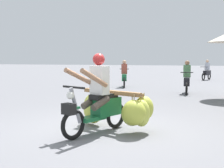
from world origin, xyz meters
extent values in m
plane|color=slate|center=(0.00, 0.00, 0.00)|extent=(120.00, 120.00, 0.00)
torus|color=black|center=(-0.24, -0.90, 0.28)|extent=(0.29, 0.55, 0.56)
torus|color=black|center=(0.22, 0.21, 0.28)|extent=(0.29, 0.55, 0.56)
cube|color=#196638|center=(-0.05, -0.44, 0.32)|extent=(0.44, 0.61, 0.08)
cube|color=#196638|center=(0.11, -0.07, 0.50)|extent=(0.51, 0.70, 0.36)
cube|color=black|center=(0.08, -0.14, 0.72)|extent=(0.47, 0.65, 0.10)
cylinder|color=gray|center=(-0.22, -0.84, 0.62)|extent=(0.17, 0.29, 0.69)
cylinder|color=black|center=(-0.23, -0.88, 0.96)|extent=(0.53, 0.25, 0.04)
sphere|color=silver|center=(-0.26, -0.95, 0.82)|extent=(0.14, 0.14, 0.14)
cube|color=black|center=(-0.28, -0.99, 0.58)|extent=(0.28, 0.24, 0.20)
cube|color=#196638|center=(-0.24, -0.90, 0.58)|extent=(0.20, 0.30, 0.04)
cube|color=olive|center=(0.16, 0.07, 0.78)|extent=(1.42, 0.67, 0.08)
cube|color=olive|center=(0.23, 0.24, 0.75)|extent=(1.28, 0.60, 0.06)
ellipsoid|color=#B6C045|center=(-0.44, 0.43, 0.37)|extent=(0.48, 0.47, 0.61)
cylinder|color=#998459|center=(-0.44, 0.43, 0.72)|extent=(0.02, 0.02, 0.15)
ellipsoid|color=#B3BE43|center=(-0.32, 0.30, 0.36)|extent=(0.55, 0.52, 0.62)
cylinder|color=#998459|center=(-0.32, 0.30, 0.71)|extent=(0.02, 0.02, 0.15)
ellipsoid|color=#BEC84E|center=(0.66, -0.11, 0.39)|extent=(0.50, 0.47, 0.48)
cylinder|color=#998459|center=(0.66, -0.11, 0.70)|extent=(0.02, 0.02, 0.19)
ellipsoid|color=#B1BC41|center=(0.73, -0.25, 0.44)|extent=(0.51, 0.47, 0.49)
cylinder|color=#998459|center=(0.73, -0.25, 0.72)|extent=(0.02, 0.02, 0.13)
ellipsoid|color=#BFC94E|center=(0.85, -0.11, 0.41)|extent=(0.42, 0.40, 0.53)
cylinder|color=#998459|center=(0.85, -0.11, 0.72)|extent=(0.02, 0.02, 0.14)
ellipsoid|color=#B0BB40|center=(0.85, 0.09, 0.48)|extent=(0.50, 0.48, 0.49)
cylinder|color=#998459|center=(0.85, 0.09, 0.74)|extent=(0.02, 0.02, 0.09)
cube|color=silver|center=(0.03, -0.25, 1.05)|extent=(0.40, 0.33, 0.56)
sphere|color=#B22626|center=(0.02, -0.27, 1.46)|extent=(0.24, 0.24, 0.24)
cylinder|color=#9E7051|center=(0.08, -0.64, 1.11)|extent=(0.31, 0.71, 0.39)
cylinder|color=#9E7051|center=(-0.28, -0.49, 1.11)|extent=(0.41, 0.68, 0.39)
cylinder|color=#4C4238|center=(0.11, -0.42, 0.62)|extent=(0.29, 0.46, 0.27)
cylinder|color=#4C4238|center=(-0.15, -0.31, 0.62)|extent=(0.29, 0.46, 0.27)
torus|color=black|center=(1.73, 15.19, 0.26)|extent=(0.25, 0.52, 0.52)
torus|color=black|center=(2.10, 16.22, 0.26)|extent=(0.25, 0.52, 0.52)
cube|color=black|center=(1.94, 15.80, 0.50)|extent=(0.53, 0.93, 0.32)
cylinder|color=black|center=(1.74, 15.24, 0.92)|extent=(0.48, 0.20, 0.04)
cube|color=#B2B7C6|center=(1.95, 15.82, 0.95)|extent=(0.35, 0.29, 0.52)
sphere|color=tan|center=(1.94, 15.80, 1.30)|extent=(0.20, 0.20, 0.20)
torus|color=black|center=(1.23, 6.53, 0.26)|extent=(0.11, 0.52, 0.52)
torus|color=black|center=(1.16, 7.63, 0.26)|extent=(0.11, 0.52, 0.52)
cube|color=black|center=(1.19, 7.18, 0.50)|extent=(0.29, 0.91, 0.32)
cylinder|color=black|center=(1.23, 6.58, 0.92)|extent=(0.50, 0.07, 0.04)
cube|color=#4C7F51|center=(1.19, 7.20, 0.95)|extent=(0.31, 0.22, 0.52)
sphere|color=#9E7051|center=(1.19, 7.18, 1.30)|extent=(0.20, 0.20, 0.20)
torus|color=black|center=(-2.27, 9.66, 0.26)|extent=(0.22, 0.52, 0.52)
torus|color=black|center=(-1.98, 8.60, 0.26)|extent=(0.22, 0.52, 0.52)
cube|color=#196638|center=(-2.10, 9.04, 0.50)|extent=(0.47, 0.93, 0.32)
cylinder|color=black|center=(-2.26, 9.62, 0.92)|extent=(0.49, 0.17, 0.04)
cube|color=#994738|center=(-2.09, 9.02, 0.95)|extent=(0.34, 0.27, 0.52)
sphere|color=tan|center=(-2.10, 9.04, 1.30)|extent=(0.20, 0.20, 0.20)
camera|label=1|loc=(2.08, -5.69, 1.47)|focal=47.41mm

